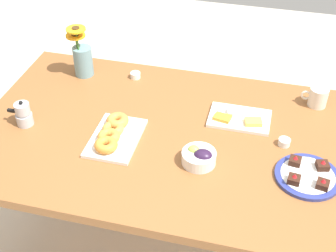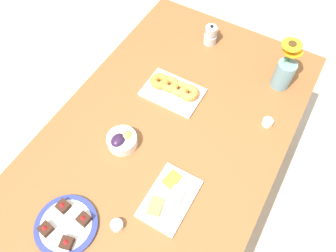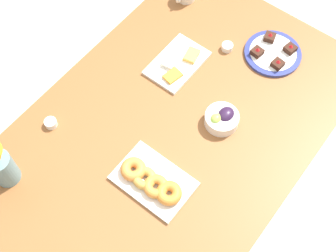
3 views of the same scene
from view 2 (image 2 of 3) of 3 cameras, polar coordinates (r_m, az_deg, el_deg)
ground_plane at (r=2.14m, az=0.00°, el=-11.18°), size 6.00×6.00×0.00m
dining_table at (r=1.55m, az=0.00°, el=-2.47°), size 1.60×1.00×0.74m
grape_bowl at (r=1.43m, az=-8.05°, el=-2.50°), size 0.13×0.13×0.07m
cheese_platter at (r=1.33m, az=0.22°, el=-12.35°), size 0.26×0.17×0.03m
croissant_platter at (r=1.58m, az=1.02°, el=6.50°), size 0.19×0.28×0.05m
jam_cup_honey at (r=1.55m, az=16.96°, el=0.65°), size 0.05×0.05×0.03m
jam_cup_berry at (r=1.30m, az=-8.91°, el=-16.72°), size 0.05×0.05×0.03m
dessert_plate at (r=1.35m, az=-17.32°, el=-16.16°), size 0.24×0.24×0.05m
flower_vase at (r=1.66m, az=19.61°, el=8.88°), size 0.11×0.11×0.26m
moka_pot at (r=1.81m, az=7.42°, el=15.41°), size 0.11×0.07×0.12m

